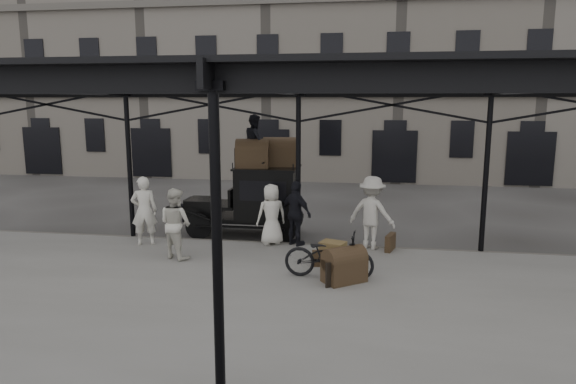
{
  "coord_description": "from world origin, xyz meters",
  "views": [
    {
      "loc": [
        1.92,
        -12.03,
        4.18
      ],
      "look_at": [
        -0.23,
        1.6,
        1.7
      ],
      "focal_mm": 32.0,
      "sensor_mm": 36.0,
      "label": 1
    }
  ],
  "objects_px": {
    "bicycle": "(329,255)",
    "steamer_trunk_platform": "(344,267)",
    "taxi": "(257,198)",
    "porter_official": "(296,213)",
    "steamer_trunk_roof_near": "(253,156)",
    "porter_left": "(144,211)"
  },
  "relations": [
    {
      "from": "taxi",
      "to": "steamer_trunk_platform",
      "type": "xyz_separation_m",
      "value": [
        2.88,
        -4.14,
        -0.72
      ]
    },
    {
      "from": "porter_official",
      "to": "steamer_trunk_roof_near",
      "type": "height_order",
      "value": "steamer_trunk_roof_near"
    },
    {
      "from": "bicycle",
      "to": "steamer_trunk_platform",
      "type": "bearing_deg",
      "value": -114.21
    },
    {
      "from": "steamer_trunk_roof_near",
      "to": "bicycle",
      "type": "bearing_deg",
      "value": -61.32
    },
    {
      "from": "bicycle",
      "to": "steamer_trunk_platform",
      "type": "xyz_separation_m",
      "value": [
        0.36,
        -0.19,
        -0.2
      ]
    },
    {
      "from": "bicycle",
      "to": "porter_official",
      "type": "bearing_deg",
      "value": 26.9
    },
    {
      "from": "bicycle",
      "to": "steamer_trunk_roof_near",
      "type": "height_order",
      "value": "steamer_trunk_roof_near"
    },
    {
      "from": "porter_official",
      "to": "taxi",
      "type": "bearing_deg",
      "value": -9.08
    },
    {
      "from": "porter_official",
      "to": "steamer_trunk_roof_near",
      "type": "xyz_separation_m",
      "value": [
        -1.48,
        1.13,
        1.48
      ]
    },
    {
      "from": "steamer_trunk_platform",
      "to": "taxi",
      "type": "bearing_deg",
      "value": 87.5
    },
    {
      "from": "taxi",
      "to": "porter_left",
      "type": "relative_size",
      "value": 1.87
    },
    {
      "from": "porter_official",
      "to": "steamer_trunk_roof_near",
      "type": "distance_m",
      "value": 2.38
    },
    {
      "from": "steamer_trunk_roof_near",
      "to": "taxi",
      "type": "bearing_deg",
      "value": 65.54
    },
    {
      "from": "porter_left",
      "to": "bicycle",
      "type": "distance_m",
      "value": 5.7
    },
    {
      "from": "taxi",
      "to": "steamer_trunk_platform",
      "type": "height_order",
      "value": "taxi"
    },
    {
      "from": "porter_official",
      "to": "steamer_trunk_platform",
      "type": "bearing_deg",
      "value": 153.77
    },
    {
      "from": "porter_left",
      "to": "porter_official",
      "type": "bearing_deg",
      "value": 169.29
    },
    {
      "from": "porter_left",
      "to": "bicycle",
      "type": "xyz_separation_m",
      "value": [
        5.33,
        -1.97,
        -0.44
      ]
    },
    {
      "from": "steamer_trunk_platform",
      "to": "bicycle",
      "type": "bearing_deg",
      "value": 115.09
    },
    {
      "from": "steamer_trunk_platform",
      "to": "porter_official",
      "type": "bearing_deg",
      "value": 80.89
    },
    {
      "from": "steamer_trunk_platform",
      "to": "steamer_trunk_roof_near",
      "type": "bearing_deg",
      "value": 89.93
    },
    {
      "from": "taxi",
      "to": "porter_official",
      "type": "bearing_deg",
      "value": -44.61
    }
  ]
}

